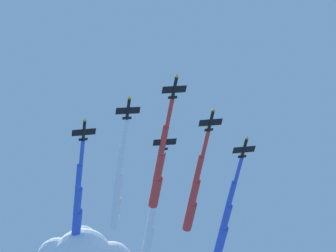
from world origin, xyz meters
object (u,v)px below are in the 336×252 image
Objects in this scene: jet_starboard_mid at (226,219)px; jet_port_outer at (78,201)px; jet_lead at (159,168)px; jet_starboard_inner at (118,189)px; jet_port_inner at (194,194)px; jet_port_mid at (151,219)px.

jet_starboard_mid is 57.21m from jet_port_outer.
jet_starboard_inner reaches higher than jet_lead.
jet_lead reaches higher than jet_port_inner.
jet_port_outer is (14.74, -7.62, -0.13)m from jet_starboard_inner.
jet_port_outer is at bearing -12.11° from jet_port_inner.
jet_port_outer is at bearing 3.94° from jet_starboard_mid.
jet_port_mid is 1.08× the size of jet_starboard_mid.
jet_starboard_mid is 1.04× the size of jet_port_outer.
jet_port_inner is at bearing 167.89° from jet_port_outer.
jet_port_mid reaches higher than jet_port_inner.
jet_port_outer is at bearing 11.76° from jet_port_mid.
jet_port_inner is at bearing 43.09° from jet_starboard_mid.
jet_starboard_mid reaches higher than jet_starboard_inner.
jet_port_outer reaches higher than jet_port_inner.
jet_starboard_mid is at bearing 176.10° from jet_port_mid.
jet_starboard_inner is 1.08× the size of jet_port_outer.
jet_lead is 17.88m from jet_port_inner.
jet_starboard_inner reaches higher than jet_port_mid.
jet_starboard_inner is (28.27, -1.61, 1.36)m from jet_port_inner.
jet_port_mid is (-13.56, -13.51, -0.67)m from jet_starboard_inner.
jet_lead is at bearing 144.93° from jet_port_outer.
jet_starboard_inner is 16.59m from jet_port_outer.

